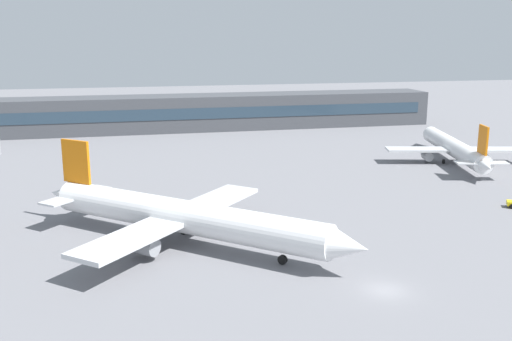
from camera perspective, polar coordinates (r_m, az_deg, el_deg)
ground_plane at (r=93.65m, az=2.14°, el=-1.67°), size 400.00×400.00×0.00m
terminal_building at (r=153.15m, az=-4.02°, el=5.82°), size 116.85×12.13×9.00m
airplane_near at (r=67.90m, az=-6.98°, el=-4.61°), size 35.21×32.77×11.00m
airplane_mid at (r=118.64m, az=18.97°, el=2.19°), size 26.51×37.41×9.37m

